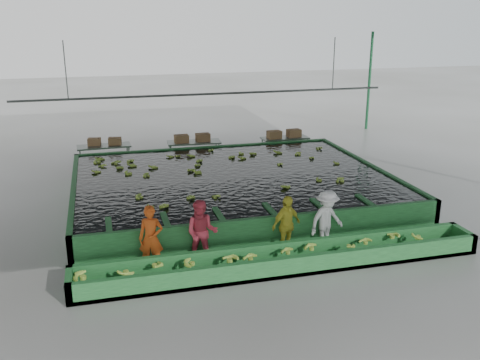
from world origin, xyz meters
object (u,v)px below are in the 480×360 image
object	(u,v)px
worker_a	(151,238)
flotation_tank	(232,187)
worker_d	(327,220)
box_stack_right	(284,137)
sorting_trough	(285,259)
box_stack_left	(105,145)
packing_table_right	(285,148)
box_stack_mid	(192,142)
packing_table_left	(105,157)
worker_c	(286,225)
packing_table_mid	(194,153)
worker_b	(202,233)

from	to	relation	value
worker_a	flotation_tank	bearing A→B (deg)	71.01
flotation_tank	worker_d	bearing A→B (deg)	-71.75
flotation_tank	box_stack_right	world-z (taller)	box_stack_right
sorting_trough	box_stack_left	world-z (taller)	box_stack_left
packing_table_right	box_stack_left	distance (m)	7.37
flotation_tank	box_stack_mid	world-z (taller)	box_stack_mid
worker_d	packing_table_left	world-z (taller)	worker_d
worker_c	flotation_tank	bearing A→B (deg)	70.54
worker_a	packing_table_left	bearing A→B (deg)	111.68
worker_a	packing_table_mid	distance (m)	9.31
flotation_tank	sorting_trough	xyz separation A→B (m)	(0.00, -5.10, -0.20)
box_stack_left	box_stack_right	size ratio (longest dim) A/B	0.88
worker_d	box_stack_right	world-z (taller)	worker_d
box_stack_left	box_stack_mid	bearing A→B (deg)	-8.32
sorting_trough	box_stack_left	distance (m)	10.91
sorting_trough	packing_table_mid	world-z (taller)	packing_table_mid
worker_d	box_stack_mid	size ratio (longest dim) A/B	1.13
flotation_tank	packing_table_mid	world-z (taller)	packing_table_mid
packing_table_mid	box_stack_left	world-z (taller)	box_stack_left
flotation_tank	packing_table_left	distance (m)	6.35
box_stack_right	sorting_trough	bearing A→B (deg)	-109.41
packing_table_left	box_stack_left	bearing A→B (deg)	62.46
flotation_tank	packing_table_mid	bearing A→B (deg)	94.96
flotation_tank	packing_table_left	bearing A→B (deg)	128.05
worker_a	box_stack_mid	xyz separation A→B (m)	(2.59, 8.88, 0.16)
box_stack_left	box_stack_right	bearing A→B (deg)	-3.53
packing_table_mid	worker_d	bearing A→B (deg)	-78.48
sorting_trough	box_stack_right	bearing A→B (deg)	70.59
packing_table_left	packing_table_mid	size ratio (longest dim) A/B	0.97
worker_d	packing_table_mid	distance (m)	9.11
sorting_trough	box_stack_right	size ratio (longest dim) A/B	6.90
sorting_trough	box_stack_mid	bearing A→B (deg)	92.81
sorting_trough	worker_b	xyz separation A→B (m)	(-1.84, 0.80, 0.56)
worker_a	worker_b	size ratio (longest dim) A/B	0.98
worker_b	flotation_tank	bearing A→B (deg)	84.83
sorting_trough	worker_b	distance (m)	2.09
packing_table_left	box_stack_right	size ratio (longest dim) A/B	1.41
worker_c	box_stack_left	size ratio (longest dim) A/B	1.21
packing_table_right	box_stack_right	distance (m)	0.45
worker_a	worker_c	world-z (taller)	worker_a
worker_a	box_stack_right	size ratio (longest dim) A/B	1.10
worker_b	packing_table_left	xyz separation A→B (m)	(-2.07, 9.30, -0.35)
sorting_trough	packing_table_right	xyz separation A→B (m)	(3.47, 9.75, 0.20)
worker_d	packing_table_mid	bearing A→B (deg)	82.82
flotation_tank	packing_table_mid	distance (m)	4.64
packing_table_right	worker_b	bearing A→B (deg)	-120.73
sorting_trough	worker_b	world-z (taller)	worker_b
worker_b	packing_table_mid	bearing A→B (deg)	98.84
box_stack_left	box_stack_mid	xyz separation A→B (m)	(3.39, -0.50, 0.03)
packing_table_mid	sorting_trough	bearing A→B (deg)	-87.64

